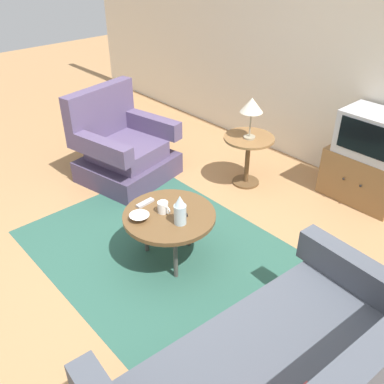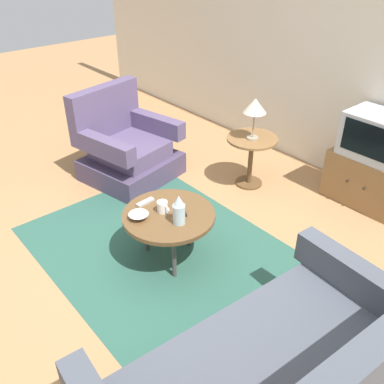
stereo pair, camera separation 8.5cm
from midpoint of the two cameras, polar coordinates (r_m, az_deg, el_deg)
name	(u,v)px [view 2 (the right image)]	position (r m, az deg, el deg)	size (l,w,h in m)	color
ground_plane	(178,258)	(3.61, -1.29, -8.99)	(16.00, 16.00, 0.00)	#AD7F51
back_wall	(359,52)	(4.66, 22.27, 17.25)	(9.00, 0.12, 2.70)	beige
area_rug	(170,257)	(3.62, -2.30, -8.80)	(2.56, 1.78, 0.00)	#2D5B4C
armchair	(126,149)	(4.69, -8.43, 5.79)	(1.01, 1.05, 0.97)	#4B3E5C
coffee_table	(169,217)	(3.36, -2.46, -3.41)	(0.74, 0.74, 0.45)	brown
side_table	(251,151)	(4.46, 8.59, 5.55)	(0.53, 0.53, 0.55)	olive
tv_stand	(367,179)	(4.55, 23.20, 1.61)	(0.75, 0.46, 0.51)	olive
television	(378,136)	(4.35, 24.49, 6.89)	(0.60, 0.44, 0.43)	#B7B7BC
table_lamp	(255,107)	(4.25, 9.14, 11.34)	(0.23, 0.23, 0.43)	#9E937A
vase	(179,210)	(3.17, -1.02, -2.49)	(0.10, 0.10, 0.25)	silver
mug	(163,207)	(3.34, -3.28, -2.04)	(0.13, 0.09, 0.09)	white
bowl	(139,216)	(3.29, -6.52, -3.29)	(0.16, 0.16, 0.04)	silver
tv_remote_dark	(182,210)	(3.36, -0.66, -2.52)	(0.17, 0.11, 0.02)	black
tv_remote_silver	(145,202)	(3.47, -5.69, -1.39)	(0.06, 0.17, 0.02)	#B2B2B7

